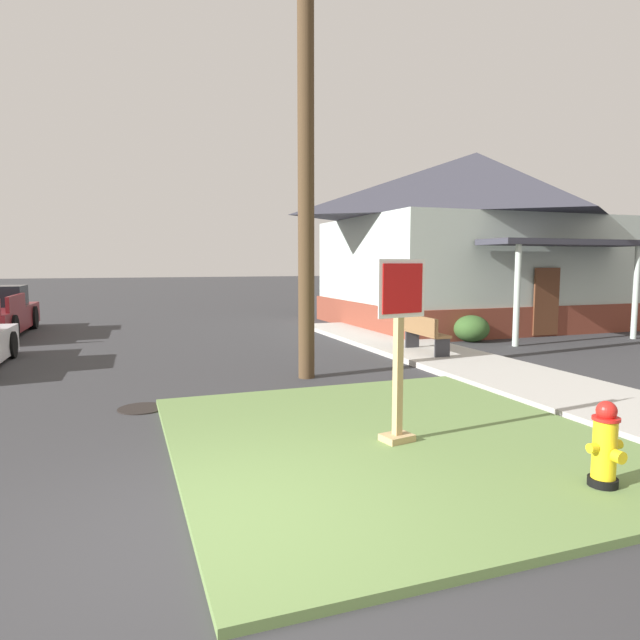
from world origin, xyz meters
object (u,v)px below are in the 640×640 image
Objects in this scene: fire_hydrant at (605,446)px; manhole_cover at (141,408)px; utility_pole at (306,121)px; street_bench at (424,332)px; stop_sign at (399,356)px.

fire_hydrant is 1.18× the size of manhole_cover.
manhole_cover is at bearing -156.91° from utility_pole.
street_bench is 0.17× the size of utility_pole.
street_bench is at bearing 72.17° from fire_hydrant.
street_bench is at bearing 56.77° from stop_sign.
street_bench reaches higher than manhole_cover.
stop_sign reaches higher than manhole_cover.
utility_pole is at bearing 99.10° from fire_hydrant.
street_bench is at bearing 20.68° from utility_pole.
stop_sign reaches higher than fire_hydrant.
stop_sign is at bearing 123.45° from fire_hydrant.
utility_pole reaches higher than fire_hydrant.
manhole_cover is at bearing 134.35° from stop_sign.
stop_sign reaches higher than street_bench.
street_bench is (3.57, 5.45, -0.52)m from stop_sign.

